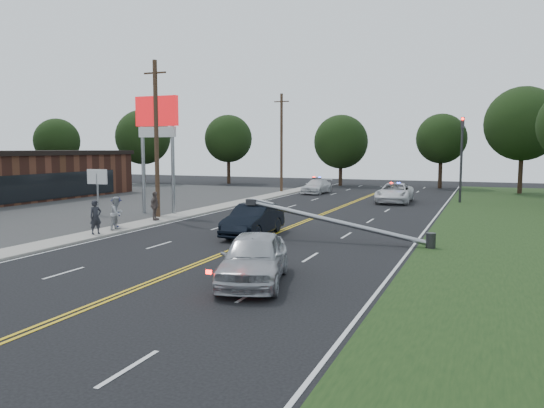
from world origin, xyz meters
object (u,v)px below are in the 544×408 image
at_px(pylon_sign, 157,126).
at_px(utility_pole_mid, 156,139).
at_px(emergency_a, 395,193).
at_px(bystander_a, 96,217).
at_px(bystander_c, 117,212).
at_px(small_sign, 97,181).
at_px(utility_pole_far, 281,143).
at_px(emergency_b, 317,186).
at_px(fallen_streetlight, 346,224).
at_px(bystander_b, 117,213).
at_px(waiting_sedan, 254,258).
at_px(bystander_d, 155,206).
at_px(crashed_sedan, 253,220).
at_px(traffic_signal, 462,152).

bearing_deg(pylon_sign, utility_pole_mid, -56.98).
bearing_deg(emergency_a, utility_pole_mid, -129.74).
bearing_deg(bystander_a, bystander_c, 35.26).
bearing_deg(bystander_a, small_sign, 60.73).
xyz_separation_m(utility_pole_far, emergency_b, (3.74, 0.12, -4.38)).
bearing_deg(fallen_streetlight, bystander_b, -173.22).
relative_size(small_sign, waiting_sedan, 0.62).
bearing_deg(bystander_d, crashed_sedan, -118.37).
bearing_deg(bystander_c, waiting_sedan, -149.31).
relative_size(pylon_sign, bystander_a, 4.59).
distance_m(fallen_streetlight, emergency_a, 20.02).
distance_m(emergency_b, bystander_a, 29.32).
distance_m(fallen_streetlight, waiting_sedan, 8.72).
height_order(traffic_signal, emergency_b, traffic_signal).
bearing_deg(small_sign, fallen_streetlight, -12.40).
bearing_deg(bystander_b, crashed_sedan, -81.73).
distance_m(traffic_signal, emergency_a, 6.41).
height_order(emergency_b, bystander_c, bystander_c).
relative_size(emergency_b, bystander_c, 2.84).
distance_m(crashed_sedan, emergency_a, 20.26).
xyz_separation_m(fallen_streetlight, bystander_c, (-12.94, -0.66, 0.05)).
height_order(utility_pole_mid, waiting_sedan, utility_pole_mid).
bearing_deg(bystander_d, fallen_streetlight, -112.37).
bearing_deg(pylon_sign, fallen_streetlight, -22.22).
relative_size(fallen_streetlight, bystander_d, 5.27).
bearing_deg(emergency_a, bystander_c, -122.01).
bearing_deg(utility_pole_mid, emergency_a, 52.10).
xyz_separation_m(small_sign, bystander_b, (5.90, -5.46, -1.32)).
relative_size(traffic_signal, bystander_d, 3.97).
xyz_separation_m(crashed_sedan, bystander_d, (-7.68, 2.39, 0.19)).
bearing_deg(waiting_sedan, utility_pole_far, 94.25).
distance_m(small_sign, crashed_sedan, 13.90).
distance_m(waiting_sedan, bystander_d, 16.15).
bearing_deg(utility_pole_mid, traffic_signal, 45.80).
bearing_deg(waiting_sedan, fallen_streetlight, 68.21).
bearing_deg(bystander_d, small_sign, 64.05).
xyz_separation_m(utility_pole_mid, bystander_d, (0.78, -1.48, -4.08)).
xyz_separation_m(utility_pole_mid, emergency_a, (12.45, 15.99, -4.27)).
bearing_deg(bystander_b, bystander_d, 0.70).
height_order(utility_pole_mid, bystander_b, utility_pole_mid).
height_order(emergency_b, bystander_d, bystander_d).
relative_size(utility_pole_far, bystander_a, 5.73).
xyz_separation_m(emergency_a, bystander_b, (-11.35, -21.45, 0.20)).
relative_size(crashed_sedan, bystander_c, 2.92).
height_order(utility_pole_mid, emergency_a, utility_pole_mid).
relative_size(emergency_a, bystander_c, 3.43).
bearing_deg(utility_pole_far, fallen_streetlight, -62.76).
bearing_deg(pylon_sign, emergency_a, 45.50).
relative_size(traffic_signal, bystander_a, 4.04).
distance_m(fallen_streetlight, bystander_d, 12.85).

